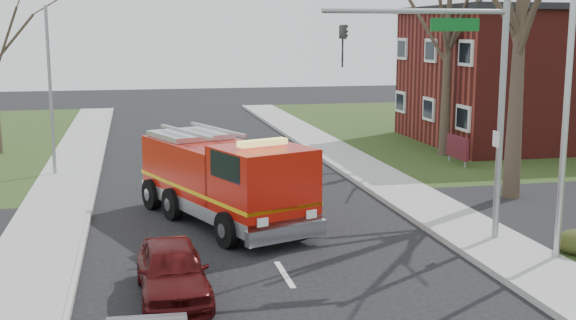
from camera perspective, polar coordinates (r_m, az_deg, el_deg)
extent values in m
plane|color=black|center=(18.17, -0.28, -9.06)|extent=(120.00, 120.00, 0.00)
cube|color=gray|center=(20.29, 17.26, -7.24)|extent=(2.40, 80.00, 0.15)
cube|color=gray|center=(17.99, -20.27, -9.66)|extent=(2.40, 80.00, 0.15)
cube|color=maroon|center=(41.53, 20.82, 6.07)|extent=(15.00, 10.00, 7.00)
cube|color=black|center=(41.47, 21.13, 11.03)|extent=(15.40, 10.40, 0.30)
cube|color=silver|center=(38.09, 11.07, 3.96)|extent=(0.12, 1.40, 1.20)
cube|color=#50121C|center=(32.88, 13.24, 0.99)|extent=(0.12, 2.00, 1.00)
cylinder|color=gray|center=(32.24, 13.82, -0.02)|extent=(0.08, 0.08, 0.90)
cylinder|color=gray|center=(33.66, 12.63, 0.45)|extent=(0.08, 0.08, 0.90)
cone|color=#382921|center=(26.26, 17.84, 9.72)|extent=(0.64, 0.64, 12.00)
cone|color=#382921|center=(34.97, 12.52, 8.72)|extent=(0.56, 0.56, 10.50)
cylinder|color=gray|center=(21.03, 16.45, 2.69)|extent=(0.18, 0.18, 6.80)
cylinder|color=gray|center=(19.75, 10.14, 11.50)|extent=(5.20, 0.14, 0.14)
cube|color=#0C591E|center=(20.19, 13.05, 10.38)|extent=(1.40, 0.06, 0.35)
imported|color=black|center=(19.08, 4.44, 10.63)|extent=(0.22, 0.18, 1.10)
cylinder|color=#B7BABF|center=(19.60, 21.17, 4.26)|extent=(0.16, 0.16, 8.40)
cylinder|color=gray|center=(31.06, -18.26, 5.06)|extent=(0.14, 0.14, 7.00)
cube|color=#AB1107|center=(23.77, -6.48, -0.89)|extent=(4.04, 5.44, 1.97)
cube|color=#AB1107|center=(20.68, -2.01, -2.09)|extent=(3.16, 3.16, 2.25)
cube|color=#B7BABF|center=(22.96, -5.17, -3.30)|extent=(4.93, 7.72, 0.42)
cube|color=#E5B20C|center=(22.85, -5.19, -2.03)|extent=(4.94, 7.73, 0.11)
cube|color=black|center=(19.68, -0.46, -0.62)|extent=(2.03, 0.86, 0.80)
cube|color=#E5D866|center=(20.45, -2.03, 1.38)|extent=(1.52, 0.85, 0.17)
cylinder|color=black|center=(20.27, -4.81, -5.52)|extent=(0.68, 1.08, 1.03)
cylinder|color=black|center=(21.50, 0.93, -4.57)|extent=(0.68, 1.08, 1.03)
cylinder|color=black|center=(24.97, -10.70, -2.67)|extent=(0.68, 1.08, 1.03)
cylinder|color=black|center=(25.98, -5.73, -2.04)|extent=(0.68, 1.08, 1.03)
imported|color=#450B0C|center=(16.68, -9.11, -8.62)|extent=(1.66, 3.86, 1.30)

